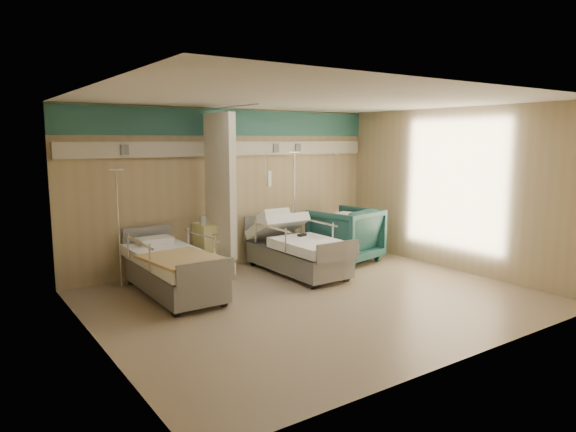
{
  "coord_description": "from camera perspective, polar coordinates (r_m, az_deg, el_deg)",
  "views": [
    {
      "loc": [
        -4.35,
        -5.62,
        2.26
      ],
      "look_at": [
        -0.07,
        0.6,
        1.13
      ],
      "focal_mm": 32.0,
      "sensor_mm": 36.0,
      "label": 1
    }
  ],
  "objects": [
    {
      "name": "waffle_blanket",
      "position": [
        9.46,
        6.65,
        1.08
      ],
      "size": [
        0.76,
        0.71,
        0.07
      ],
      "primitive_type": "cube",
      "rotation": [
        0.0,
        0.0,
        3.46
      ],
      "color": "white",
      "rests_on": "visitor_armchair"
    },
    {
      "name": "bed_left",
      "position": [
        7.7,
        -12.52,
        -6.33
      ],
      "size": [
        1.0,
        2.16,
        0.63
      ],
      "primitive_type": null,
      "color": "white",
      "rests_on": "ground"
    },
    {
      "name": "tan_blanket",
      "position": [
        7.18,
        -11.66,
        -4.63
      ],
      "size": [
        1.01,
        1.21,
        0.04
      ],
      "primitive_type": "cube",
      "rotation": [
        0.0,
        0.0,
        0.12
      ],
      "color": "tan",
      "rests_on": "bed_left"
    },
    {
      "name": "room_walls",
      "position": [
        7.3,
        1.79,
        5.39
      ],
      "size": [
        6.04,
        5.04,
        2.82
      ],
      "color": "tan",
      "rests_on": "ground"
    },
    {
      "name": "call_remote",
      "position": [
        8.73,
        1.57,
        -2.12
      ],
      "size": [
        0.19,
        0.13,
        0.04
      ],
      "primitive_type": "cube",
      "rotation": [
        0.0,
        0.0,
        0.31
      ],
      "color": "black",
      "rests_on": "bed_right"
    },
    {
      "name": "iv_stand_right",
      "position": [
        9.62,
        0.69,
        -2.52
      ],
      "size": [
        0.37,
        0.37,
        2.04
      ],
      "rotation": [
        0.0,
        0.0,
        0.12
      ],
      "color": "silver",
      "rests_on": "ground"
    },
    {
      "name": "visitor_armchair",
      "position": [
        9.57,
        6.4,
        -2.1
      ],
      "size": [
        1.29,
        1.31,
        1.01
      ],
      "primitive_type": "imported",
      "rotation": [
        0.0,
        0.0,
        3.35
      ],
      "color": "#1E4C49",
      "rests_on": "ground"
    },
    {
      "name": "white_cup",
      "position": [
        8.69,
        -9.39,
        -0.48
      ],
      "size": [
        0.11,
        0.11,
        0.14
      ],
      "primitive_type": "cylinder",
      "rotation": [
        0.0,
        0.0,
        0.19
      ],
      "color": "white",
      "rests_on": "bedside_cabinet"
    },
    {
      "name": "bed_right",
      "position": [
        8.73,
        1.01,
        -4.36
      ],
      "size": [
        1.0,
        2.16,
        0.63
      ],
      "primitive_type": null,
      "color": "white",
      "rests_on": "ground"
    },
    {
      "name": "bedside_cabinet",
      "position": [
        8.89,
        -8.45,
        -3.5
      ],
      "size": [
        0.5,
        0.48,
        0.85
      ],
      "primitive_type": "cube",
      "color": "#EFEC95",
      "rests_on": "ground"
    },
    {
      "name": "ground",
      "position": [
        7.46,
        3.09,
        -9.14
      ],
      "size": [
        6.0,
        5.0,
        0.0
      ],
      "primitive_type": "cube",
      "color": "gray",
      "rests_on": "ground"
    },
    {
      "name": "iv_stand_left",
      "position": [
        8.42,
        -18.11,
        -4.88
      ],
      "size": [
        0.33,
        0.33,
        1.82
      ],
      "rotation": [
        0.0,
        0.0,
        0.27
      ],
      "color": "silver",
      "rests_on": "ground"
    },
    {
      "name": "toiletry_bag",
      "position": [
        8.89,
        -7.96,
        -0.28
      ],
      "size": [
        0.24,
        0.16,
        0.13
      ],
      "primitive_type": "cube",
      "rotation": [
        0.0,
        0.0,
        0.06
      ],
      "color": "black",
      "rests_on": "bedside_cabinet"
    }
  ]
}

